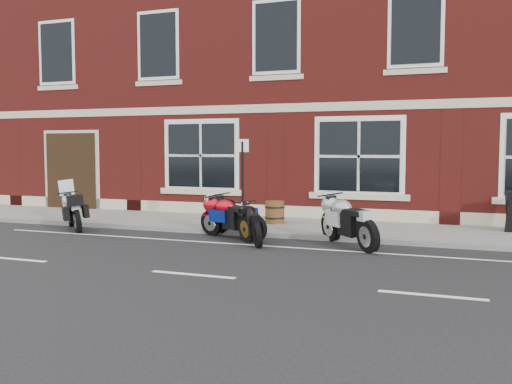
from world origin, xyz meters
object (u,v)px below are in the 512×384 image
(moto_sport_black, at_px, (233,215))
(moto_naked_black, at_px, (253,222))
(moto_touring_silver, at_px, (74,209))
(barrel_planter, at_px, (275,212))
(moto_sport_red, at_px, (232,216))
(moto_sport_silver, at_px, (349,220))
(parking_sign, at_px, (242,177))

(moto_sport_black, bearing_deg, moto_naked_black, -83.90)
(moto_touring_silver, bearing_deg, barrel_planter, -22.48)
(moto_naked_black, xyz_separation_m, barrel_planter, (-0.34, 2.57, -0.06))
(moto_sport_black, bearing_deg, barrel_planter, 30.69)
(moto_sport_red, height_order, moto_sport_silver, moto_sport_silver)
(parking_sign, bearing_deg, moto_touring_silver, -179.82)
(moto_sport_red, relative_size, moto_sport_black, 1.18)
(moto_sport_black, xyz_separation_m, moto_naked_black, (0.71, -0.49, -0.06))
(moto_sport_silver, bearing_deg, barrel_planter, 96.32)
(moto_sport_red, height_order, moto_sport_black, moto_sport_black)
(moto_sport_silver, height_order, parking_sign, parking_sign)
(moto_naked_black, bearing_deg, moto_sport_black, 114.75)
(moto_sport_silver, height_order, moto_naked_black, moto_sport_silver)
(barrel_planter, bearing_deg, parking_sign, -107.79)
(moto_naked_black, bearing_deg, moto_sport_red, 117.55)
(moto_sport_silver, bearing_deg, moto_sport_black, 134.29)
(moto_sport_red, distance_m, barrel_planter, 2.15)
(moto_sport_black, bearing_deg, moto_touring_silver, 132.22)
(moto_touring_silver, distance_m, moto_sport_red, 4.64)
(moto_sport_silver, bearing_deg, parking_sign, 120.50)
(moto_touring_silver, relative_size, moto_sport_red, 0.76)
(moto_sport_red, xyz_separation_m, barrel_planter, (0.39, 2.12, -0.11))
(moto_touring_silver, distance_m, parking_sign, 4.77)
(moto_touring_silver, height_order, moto_sport_silver, moto_touring_silver)
(moto_sport_red, bearing_deg, moto_sport_silver, -73.03)
(moto_sport_black, distance_m, moto_naked_black, 0.87)
(moto_sport_black, bearing_deg, moto_sport_red, -163.62)
(moto_sport_red, distance_m, moto_sport_black, 0.04)
(moto_naked_black, xyz_separation_m, parking_sign, (-0.77, 1.24, 0.96))
(moto_naked_black, bearing_deg, parking_sign, 91.25)
(moto_touring_silver, bearing_deg, moto_sport_silver, -46.77)
(moto_sport_red, bearing_deg, barrel_planter, 9.95)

